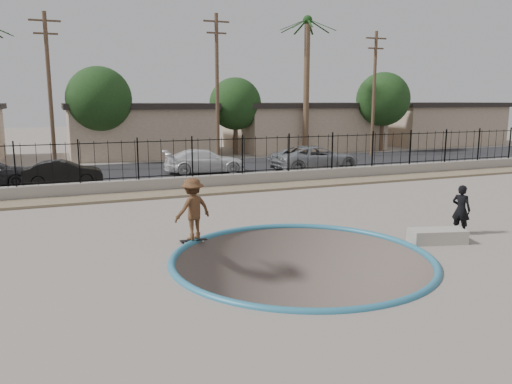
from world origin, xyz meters
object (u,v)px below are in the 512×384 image
Objects in this scene: car_b at (63,173)px; skater at (193,212)px; concrete_ledge at (437,236)px; videographer at (461,210)px; car_c at (205,161)px; car_d at (315,158)px; skateboard at (194,240)px.

skater is at bearing -161.92° from car_b.
videographer is at bearing 20.86° from concrete_ledge.
concrete_ledge is 0.43× the size of car_b.
car_c is at bearing -11.43° from videographer.
car_d is at bearing -35.03° from videographer.
skater reaches higher than car_d.
concrete_ledge is (-1.34, -0.51, -0.58)m from videographer.
skater reaches higher than videographer.
skater is 15.77m from car_d.
skater is at bearing 133.95° from car_d.
skater is at bearing 49.49° from videographer.
skateboard is 15.78m from car_d.
skateboard is at bearing 49.49° from videographer.
car_d reaches higher than car_b.
car_b is 7.71m from car_c.
concrete_ledge is at bearing -20.56° from skateboard.
concrete_ledge reaches higher than skateboard.
car_c is at bearing 74.16° from skateboard.
videographer is (8.01, -2.21, 0.72)m from skateboard.
videographer is at bearing 144.90° from skater.
videographer reaches higher than concrete_ledge.
skater is 2.26× the size of skateboard.
car_d is (3.79, 14.52, 0.58)m from concrete_ledge.
skateboard is at bearing -161.92° from car_b.
concrete_ledge is (6.67, -2.72, 0.14)m from skateboard.
car_b is (-11.39, 14.25, -0.14)m from videographer.
skater is 8.31m from videographer.
car_d is (13.84, -0.24, 0.13)m from car_b.
skater reaches higher than skateboard.
car_c is (-3.80, 15.61, -0.08)m from videographer.
car_b is at bearing -94.03° from skater.
car_c is at bearing 98.67° from concrete_ledge.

